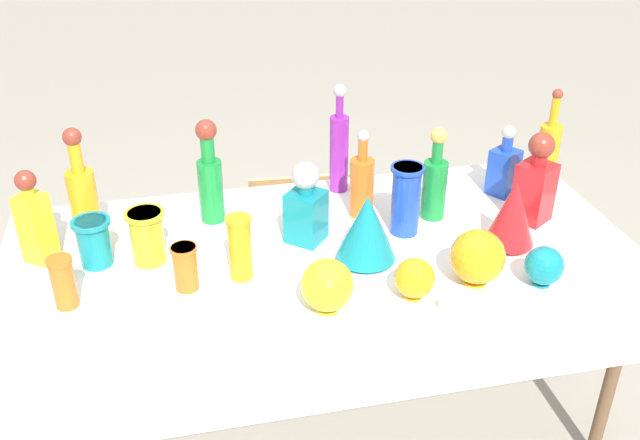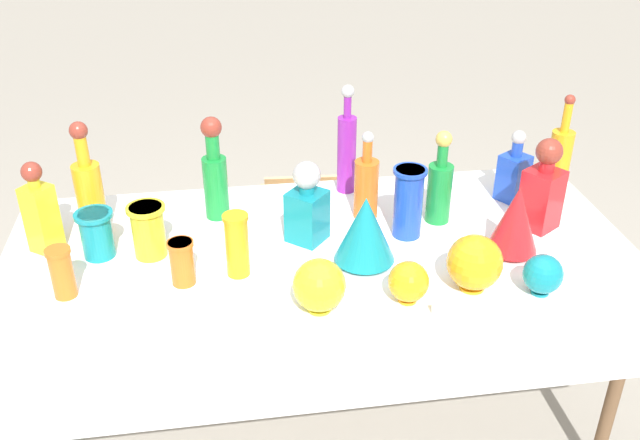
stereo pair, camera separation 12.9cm
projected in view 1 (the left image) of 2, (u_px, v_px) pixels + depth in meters
ground_plane at (320, 421)px, 2.64m from camera, size 40.00×40.00×0.00m
display_table at (322, 266)px, 2.27m from camera, size 1.99×0.94×0.76m
tall_bottle_0 at (547, 154)px, 2.55m from camera, size 0.08×0.08×0.38m
tall_bottle_1 at (339, 148)px, 2.54m from camera, size 0.07×0.07×0.40m
tall_bottle_2 at (362, 184)px, 2.40m from camera, size 0.08×0.08×0.31m
tall_bottle_3 at (83, 199)px, 2.23m from camera, size 0.09×0.09×0.39m
tall_bottle_4 at (210, 177)px, 2.35m from camera, size 0.08×0.08×0.36m
tall_bottle_5 at (435, 183)px, 2.38m from camera, size 0.08×0.08×0.32m
square_decanter_0 at (504, 167)px, 2.54m from camera, size 0.12×0.12×0.26m
square_decanter_1 at (306, 206)px, 2.25m from camera, size 0.15×0.15×0.27m
square_decanter_2 at (536, 182)px, 2.36m from camera, size 0.15×0.15×0.32m
square_decanter_3 at (34, 220)px, 2.14m from camera, size 0.11×0.11×0.30m
slender_vase_0 at (185, 266)px, 2.04m from camera, size 0.08×0.08×0.14m
slender_vase_1 at (406, 198)px, 2.29m from camera, size 0.11×0.11×0.24m
slender_vase_2 at (147, 235)px, 2.15m from camera, size 0.12×0.12×0.17m
slender_vase_3 at (94, 240)px, 2.15m from camera, size 0.12×0.12×0.15m
slender_vase_4 at (240, 246)px, 2.07m from camera, size 0.08×0.08×0.20m
slender_vase_5 at (63, 281)px, 1.96m from camera, size 0.07×0.07×0.15m
fluted_vase_0 at (367, 228)px, 2.15m from camera, size 0.19×0.19×0.22m
fluted_vase_1 at (513, 213)px, 2.22m from camera, size 0.16×0.16×0.23m
round_bowl_0 at (544, 266)px, 2.06m from camera, size 0.11×0.11×0.12m
round_bowl_1 at (327, 285)px, 1.94m from camera, size 0.15×0.15×0.16m
round_bowl_2 at (477, 257)px, 2.06m from camera, size 0.16×0.16×0.17m
round_bowl_3 at (415, 278)px, 2.00m from camera, size 0.12×0.12×0.12m
price_tag_left at (166, 339)px, 1.84m from camera, size 0.05×0.02×0.04m
price_tag_center at (449, 302)px, 1.98m from camera, size 0.06×0.02×0.04m
cardboard_box_behind_left at (305, 234)px, 3.45m from camera, size 0.58×0.42×0.46m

